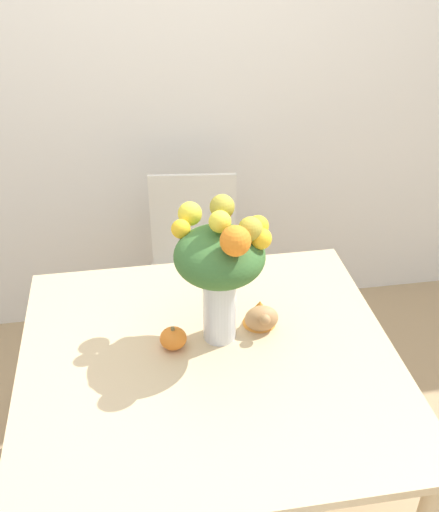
% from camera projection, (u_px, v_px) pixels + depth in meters
% --- Properties ---
extents(ground_plane, '(12.00, 12.00, 0.00)m').
position_uv_depth(ground_plane, '(211.00, 508.00, 2.32)').
color(ground_plane, tan).
extents(wall_back, '(8.00, 0.06, 2.70)m').
position_uv_depth(wall_back, '(165.00, 64.00, 2.69)').
color(wall_back, white).
rests_on(wall_back, ground_plane).
extents(dining_table, '(1.20, 1.13, 0.78)m').
position_uv_depth(dining_table, '(210.00, 380.00, 1.95)').
color(dining_table, '#D1B284').
rests_on(dining_table, ground_plane).
extents(flower_vase, '(0.29, 0.32, 0.49)m').
position_uv_depth(flower_vase, '(221.00, 261.00, 1.83)').
color(flower_vase, silver).
rests_on(flower_vase, dining_table).
extents(pumpkin, '(0.09, 0.09, 0.08)m').
position_uv_depth(pumpkin, '(173.00, 338.00, 1.92)').
color(pumpkin, orange).
rests_on(pumpkin, dining_table).
extents(turkey_figurine, '(0.11, 0.15, 0.09)m').
position_uv_depth(turkey_figurine, '(260.00, 315.00, 2.01)').
color(turkey_figurine, '#A87A4C').
rests_on(turkey_figurine, dining_table).
extents(dining_chair_near_window, '(0.47, 0.47, 0.94)m').
position_uv_depth(dining_chair_near_window, '(195.00, 274.00, 2.81)').
color(dining_chair_near_window, silver).
rests_on(dining_chair_near_window, ground_plane).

